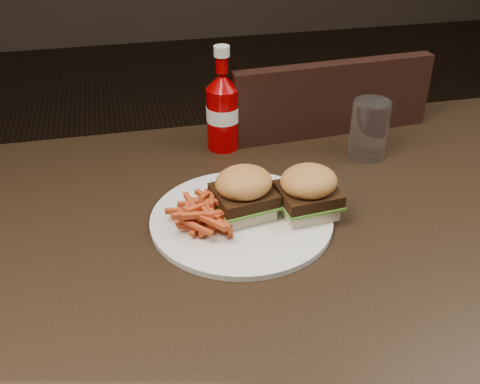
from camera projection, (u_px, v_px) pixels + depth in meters
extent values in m
cube|color=black|center=(311.00, 234.00, 0.90)|extent=(1.20, 0.80, 0.04)
cube|color=black|center=(289.00, 210.00, 1.50)|extent=(0.47, 0.47, 0.04)
cylinder|color=white|center=(241.00, 219.00, 0.89)|extent=(0.29, 0.29, 0.01)
cube|color=#CCB295|center=(244.00, 208.00, 0.89)|extent=(0.09, 0.09, 0.02)
cube|color=beige|center=(307.00, 207.00, 0.89)|extent=(0.09, 0.08, 0.02)
cylinder|color=#8F0001|center=(223.00, 119.00, 1.08)|extent=(0.06, 0.06, 0.12)
cylinder|color=white|center=(369.00, 129.00, 1.05)|extent=(0.09, 0.09, 0.11)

